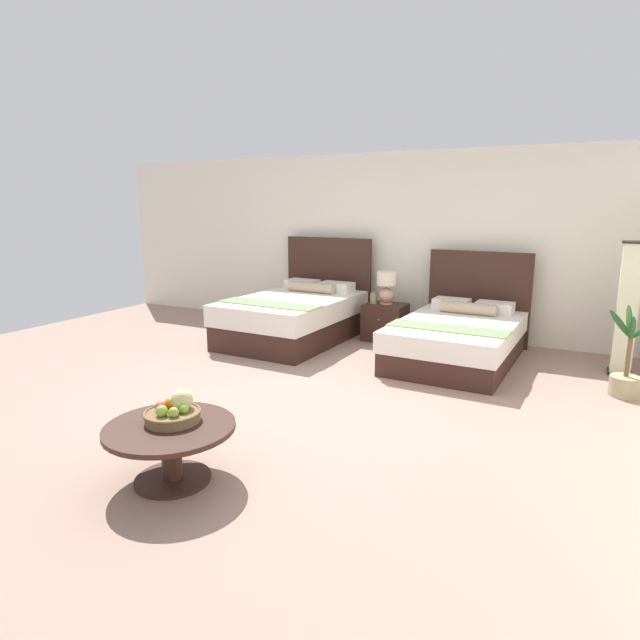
# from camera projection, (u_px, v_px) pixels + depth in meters

# --- Properties ---
(ground_plane) EXTENTS (10.25, 10.18, 0.02)m
(ground_plane) POSITION_uv_depth(u_px,v_px,m) (290.00, 401.00, 5.18)
(ground_plane) COLOR gray
(wall_back) EXTENTS (10.25, 0.12, 2.60)m
(wall_back) POSITION_uv_depth(u_px,v_px,m) (403.00, 244.00, 7.76)
(wall_back) COLOR white
(wall_back) RESTS_ON ground
(bed_near_window) EXTENTS (1.46, 2.16, 1.38)m
(bed_near_window) POSITION_uv_depth(u_px,v_px,m) (296.00, 315.00, 7.44)
(bed_near_window) COLOR #382018
(bed_near_window) RESTS_ON ground
(bed_near_corner) EXTENTS (1.39, 2.10, 1.26)m
(bed_near_corner) POSITION_uv_depth(u_px,v_px,m) (459.00, 337.00, 6.44)
(bed_near_corner) COLOR #382018
(bed_near_corner) RESTS_ON ground
(nightstand) EXTENTS (0.56, 0.49, 0.51)m
(nightstand) POSITION_uv_depth(u_px,v_px,m) (385.00, 322.00, 7.43)
(nightstand) COLOR #382018
(nightstand) RESTS_ON ground
(table_lamp) EXTENTS (0.28, 0.28, 0.45)m
(table_lamp) POSITION_uv_depth(u_px,v_px,m) (387.00, 286.00, 7.34)
(table_lamp) COLOR tan
(table_lamp) RESTS_ON nightstand
(vase) EXTENTS (0.09, 0.09, 0.16)m
(vase) POSITION_uv_depth(u_px,v_px,m) (373.00, 298.00, 7.40)
(vase) COLOR #92835D
(vase) RESTS_ON nightstand
(coffee_table) EXTENTS (0.88, 0.88, 0.41)m
(coffee_table) POSITION_uv_depth(u_px,v_px,m) (171.00, 441.00, 3.60)
(coffee_table) COLOR #382018
(coffee_table) RESTS_ON ground
(fruit_bowl) EXTENTS (0.39, 0.39, 0.21)m
(fruit_bowl) POSITION_uv_depth(u_px,v_px,m) (174.00, 412.00, 3.63)
(fruit_bowl) COLOR brown
(fruit_bowl) RESTS_ON coffee_table
(floor_lamp_corner) EXTENTS (0.25, 0.25, 1.48)m
(floor_lamp_corner) POSITION_uv_depth(u_px,v_px,m) (627.00, 309.00, 5.83)
(floor_lamp_corner) COLOR black
(floor_lamp_corner) RESTS_ON ground
(potted_palm) EXTENTS (0.48, 0.46, 0.90)m
(potted_palm) POSITION_uv_depth(u_px,v_px,m) (626.00, 372.00, 5.23)
(potted_palm) COLOR tan
(potted_palm) RESTS_ON ground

